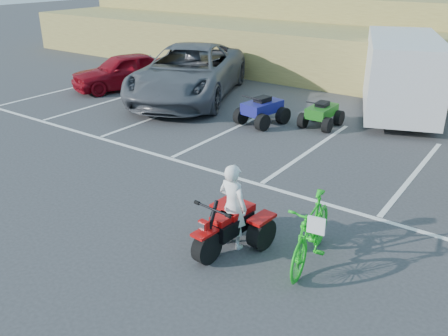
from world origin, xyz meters
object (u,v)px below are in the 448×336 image
Objects in this scene: red_trike_atv at (227,248)px; green_dirt_bike at (311,231)px; cargo_trailer at (401,73)px; quad_atv_green at (320,126)px; red_car at (124,71)px; quad_atv_blue at (262,124)px; grey_pickup at (189,72)px; rider at (233,206)px.

green_dirt_bike is (1.35, 0.48, 0.59)m from red_trike_atv.
cargo_trailer is 4.34× the size of quad_atv_green.
red_car is 10.25m from cargo_trailer.
quad_atv_green is (-2.88, 6.73, -0.59)m from green_dirt_bike.
green_dirt_bike is 1.34× the size of quad_atv_blue.
green_dirt_bike is 0.29× the size of grey_pickup.
red_car is (-2.98, -0.38, -0.25)m from grey_pickup.
red_car is at bearing 175.56° from cargo_trailer.
rider reaches higher than green_dirt_bike.
cargo_trailer is (-0.08, 9.92, 1.34)m from red_trike_atv.
green_dirt_bike is 1.49× the size of quad_atv_green.
red_trike_atv is 0.97× the size of rider.
green_dirt_bike is at bearing -101.86° from cargo_trailer.
rider is at bearing 90.00° from red_trike_atv.
rider reaches higher than red_trike_atv.
red_car is 0.71× the size of cargo_trailer.
rider is at bearing -12.50° from red_car.
green_dirt_bike reaches higher than red_trike_atv.
green_dirt_bike is 0.34× the size of cargo_trailer.
quad_atv_green is (-1.53, 7.20, 0.00)m from red_trike_atv.
red_car reaches higher than red_trike_atv.
green_dirt_bike is at bearing -160.91° from rider.
quad_atv_blue is at bearing 118.92° from green_dirt_bike.
rider is 7.26m from quad_atv_green.
grey_pickup is at bearing -41.23° from rider.
red_car is at bearing 141.26° from green_dirt_bike.
quad_atv_blue is (-4.48, 5.90, -0.59)m from green_dirt_bike.
rider is 9.79m from cargo_trailer.
green_dirt_bike is at bearing -42.63° from quad_atv_blue.
quad_atv_blue is at bearing -152.31° from quad_atv_green.
red_car is at bearing 149.70° from red_trike_atv.
quad_atv_blue is at bearing -151.09° from cargo_trailer.
red_car is at bearing -179.00° from quad_atv_green.
quad_atv_green is at bearing 107.26° from red_trike_atv.
quad_atv_green is (8.39, 0.11, -0.69)m from red_car.
cargo_trailer is at bearing 90.33° from green_dirt_bike.
grey_pickup is 5.16× the size of quad_atv_green.
grey_pickup reaches higher than red_car.
rider is at bearing -53.07° from quad_atv_blue.
grey_pickup is at bearing 138.13° from red_trike_atv.
grey_pickup is 5.49m from quad_atv_green.
cargo_trailer reaches higher than green_dirt_bike.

